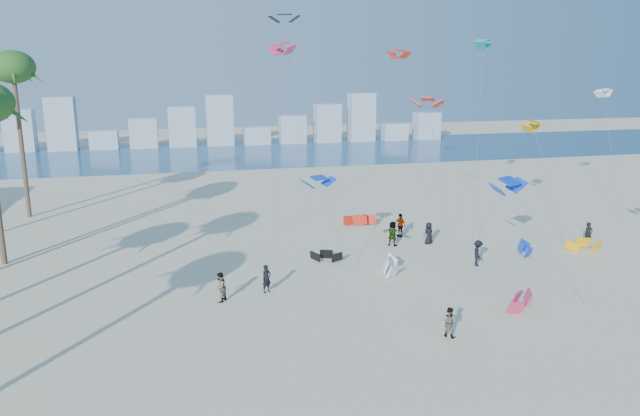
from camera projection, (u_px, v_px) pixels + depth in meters
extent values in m
plane|color=beige|center=(339.00, 405.00, 25.31)|extent=(220.00, 220.00, 0.00)
plane|color=navy|center=(216.00, 154.00, 93.39)|extent=(220.00, 220.00, 0.00)
imported|color=black|center=(267.00, 279.00, 37.47)|extent=(0.77, 0.68, 1.76)
imported|color=gray|center=(449.00, 322.00, 31.46)|extent=(0.97, 0.99, 1.61)
imported|color=black|center=(429.00, 233.00, 47.45)|extent=(0.97, 0.78, 1.72)
imported|color=gray|center=(400.00, 225.00, 49.41)|extent=(0.92, 1.22, 1.92)
imported|color=black|center=(478.00, 253.00, 42.33)|extent=(0.98, 1.32, 1.83)
imported|color=gray|center=(393.00, 234.00, 46.96)|extent=(1.76, 1.55, 1.93)
imported|color=black|center=(588.00, 235.00, 46.64)|extent=(0.72, 0.48, 1.93)
imported|color=gray|center=(220.00, 287.00, 36.01)|extent=(1.06, 1.11, 1.81)
cylinder|color=#595959|center=(335.00, 226.00, 40.93)|extent=(1.70, 2.27, 6.25)
cylinder|color=#595959|center=(439.00, 168.00, 49.40)|extent=(1.58, 2.25, 10.91)
cylinder|color=#595959|center=(548.00, 182.00, 48.27)|extent=(0.55, 4.94, 9.08)
cylinder|color=#595959|center=(277.00, 138.00, 50.75)|extent=(1.88, 5.27, 15.28)
cylinder|color=#595959|center=(478.00, 144.00, 46.72)|extent=(2.88, 5.60, 15.48)
cylinder|color=#595959|center=(296.00, 116.00, 55.37)|extent=(0.93, 5.35, 18.01)
cylinder|color=#595959|center=(611.00, 154.00, 55.48)|extent=(0.83, 5.13, 11.32)
cylinder|color=#595959|center=(546.00, 239.00, 37.56)|extent=(2.29, 5.44, 6.42)
cylinder|color=#595959|center=(413.00, 125.00, 62.63)|extent=(2.15, 3.54, 14.96)
cylinder|color=brown|center=(21.00, 144.00, 54.37)|extent=(0.40, 0.40, 13.39)
ellipsoid|color=#2B581F|center=(12.00, 67.00, 52.80)|extent=(3.80, 3.80, 2.85)
cube|color=#9EADBF|center=(20.00, 130.00, 95.43)|extent=(4.40, 3.00, 6.60)
cube|color=#9EADBF|center=(62.00, 124.00, 96.61)|extent=(4.40, 3.00, 8.40)
cube|color=#9EADBF|center=(104.00, 140.00, 98.64)|extent=(4.40, 3.00, 3.00)
cube|color=#9EADBF|center=(144.00, 133.00, 99.82)|extent=(4.40, 3.00, 4.80)
cube|color=#9EADBF|center=(182.00, 127.00, 101.00)|extent=(4.40, 3.00, 6.60)
cube|color=#9EADBF|center=(220.00, 120.00, 102.18)|extent=(4.40, 3.00, 8.40)
cube|color=#9EADBF|center=(257.00, 135.00, 104.21)|extent=(4.40, 3.00, 3.00)
cube|color=#9EADBF|center=(293.00, 129.00, 105.39)|extent=(4.40, 3.00, 4.80)
cube|color=#9EADBF|center=(327.00, 123.00, 106.57)|extent=(4.40, 3.00, 6.60)
cube|color=#9EADBF|center=(361.00, 117.00, 107.75)|extent=(4.40, 3.00, 8.40)
cube|color=#9EADBF|center=(394.00, 132.00, 109.78)|extent=(4.40, 3.00, 3.00)
cube|color=#9EADBF|center=(427.00, 126.00, 110.96)|extent=(4.40, 3.00, 4.80)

